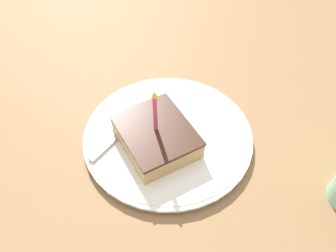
{
  "coord_description": "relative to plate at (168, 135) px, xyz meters",
  "views": [
    {
      "loc": [
        -0.16,
        -0.31,
        0.43
      ],
      "look_at": [
        0.01,
        -0.01,
        0.03
      ],
      "focal_mm": 35.0,
      "sensor_mm": 36.0,
      "label": 1
    }
  ],
  "objects": [
    {
      "name": "cake_slice",
      "position": [
        -0.03,
        -0.01,
        0.02
      ],
      "size": [
        0.1,
        0.12,
        0.11
      ],
      "color": "tan",
      "rests_on": "plate"
    },
    {
      "name": "fork",
      "position": [
        -0.04,
        0.05,
        0.01
      ],
      "size": [
        0.17,
        0.09,
        0.0
      ],
      "color": "#B2B2B7",
      "rests_on": "plate"
    },
    {
      "name": "plate",
      "position": [
        0.0,
        0.0,
        0.0
      ],
      "size": [
        0.28,
        0.28,
        0.01
      ],
      "color": "white",
      "rests_on": "ground_plane"
    },
    {
      "name": "ground_plane",
      "position": [
        -0.01,
        0.01,
        -0.03
      ],
      "size": [
        2.4,
        2.4,
        0.04
      ],
      "color": "olive",
      "rests_on": "ground"
    }
  ]
}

